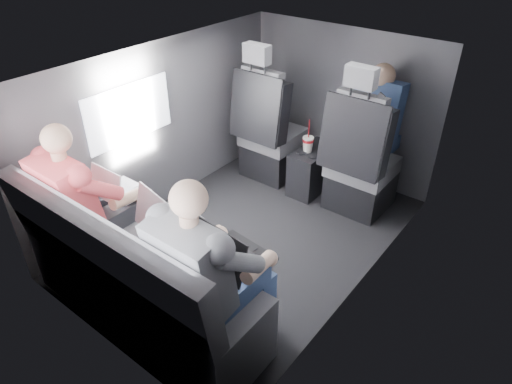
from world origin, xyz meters
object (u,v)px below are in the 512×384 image
Objects in this scene: laptop_white at (118,188)px; passenger_front_right at (377,116)px; front_seat_right at (359,167)px; center_console at (312,169)px; front_seat_left at (269,137)px; passenger_rear_left at (90,204)px; passenger_rear_right at (211,272)px; soda_cup at (308,144)px; rear_bench at (138,284)px; laptop_silver at (169,219)px; laptop_black at (232,254)px.

passenger_front_right is (0.93, 1.85, 0.11)m from laptop_white.
front_seat_right is at bearing -84.86° from passenger_front_right.
passenger_front_right is (0.43, 0.22, 0.54)m from center_console.
passenger_rear_left is (-0.06, -1.81, 0.22)m from front_seat_left.
front_seat_right is at bearing 91.96° from passenger_rear_right.
passenger_rear_left reaches higher than soda_cup.
passenger_rear_right is 2.07m from passenger_front_right.
laptop_silver is (0.02, 0.27, 0.33)m from rear_bench.
center_console is 1.25× the size of laptop_black.
center_console is at bearing 72.93° from laptop_white.
rear_bench reaches higher than laptop_silver.
rear_bench is at bearing -10.68° from passenger_rear_left.
laptop_black is 1.03m from passenger_rear_left.
center_console is 0.40× the size of passenger_rear_left.
front_seat_left reaches higher than passenger_front_right.
soda_cup is 1.71m from laptop_black.
laptop_white is at bearing -106.97° from soda_cup.
center_console is 1.76m from laptop_white.
passenger_rear_right reaches higher than soda_cup.
passenger_front_right is (-0.02, 0.26, 0.34)m from front_seat_right.
laptop_silver is 0.57× the size of passenger_front_right.
laptop_black is at bearing -73.09° from center_console.
laptop_black is at bearing 26.75° from rear_bench.
center_console is 1.64× the size of laptop_white.
passenger_rear_left is 0.98× the size of passenger_rear_right.
laptop_black is at bearing -71.67° from soda_cup.
rear_bench is (0.45, -1.90, -0.09)m from front_seat_left.
laptop_white is (-0.95, -1.60, 0.23)m from front_seat_right.
laptop_silver reaches higher than soda_cup.
passenger_front_right is (0.45, 0.29, 0.27)m from soda_cup.
rear_bench is 0.43m from laptop_silver.
front_seat_right reaches higher than center_console.
laptop_white is (-0.50, 0.31, 0.32)m from rear_bench.
laptop_black reaches higher than soda_cup.
passenger_rear_right is 1.64× the size of passenger_front_right.
passenger_front_right is at bearing 92.56° from laptop_black.
soda_cup is at bearing 73.03° from laptop_white.
front_seat_left reaches higher than laptop_white.
laptop_silver reaches higher than laptop_black.
laptop_white is 0.24× the size of passenger_rear_right.
passenger_rear_right is (0.00, -0.16, -0.01)m from laptop_black.
front_seat_left is 1.06× the size of passenger_rear_left.
rear_bench reaches higher than laptop_black.
passenger_front_right is at bearing 16.39° from front_seat_left.
passenger_rear_right reaches higher than laptop_black.
front_seat_left is 4.31× the size of laptop_white.
passenger_front_right reaches higher than soda_cup.
passenger_rear_right is (0.54, -1.78, 0.15)m from soda_cup.
center_console is at bearing 174.93° from front_seat_right.
rear_bench is at bearing -101.18° from passenger_front_right.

